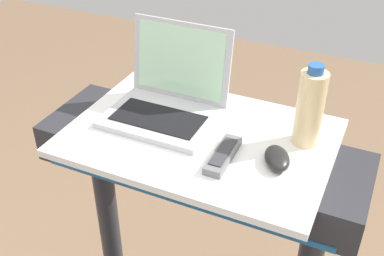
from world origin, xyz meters
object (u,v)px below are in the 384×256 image
object	(u,v)px
water_bottle	(310,108)
computer_mouse	(277,158)
laptop	(168,99)
tv_remote	(223,155)

from	to	relation	value
water_bottle	computer_mouse	bearing A→B (deg)	-108.07
computer_mouse	water_bottle	distance (m)	0.15
laptop	computer_mouse	size ratio (longest dim) A/B	3.00
laptop	water_bottle	bearing A→B (deg)	8.23
computer_mouse	tv_remote	size ratio (longest dim) A/B	0.62
computer_mouse	water_bottle	bearing A→B (deg)	46.32
water_bottle	tv_remote	xyz separation A→B (m)	(-0.17, -0.16, -0.09)
laptop	water_bottle	distance (m)	0.39
computer_mouse	tv_remote	bearing A→B (deg)	170.09
laptop	computer_mouse	world-z (taller)	laptop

